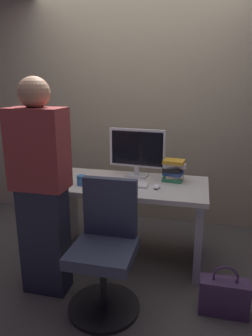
{
  "coord_description": "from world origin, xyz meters",
  "views": [
    {
      "loc": [
        0.61,
        -2.59,
        1.59
      ],
      "look_at": [
        0.0,
        -0.05,
        0.88
      ],
      "focal_mm": 33.24,
      "sensor_mm": 36.0,
      "label": 1
    }
  ],
  "objects_px": {
    "desk": "(127,206)",
    "office_chair": "(105,252)",
    "mouse": "(156,187)",
    "person_at_desk": "(41,189)",
    "handbag": "(224,296)",
    "cup_near_keyboard": "(81,180)",
    "monitor": "(137,150)",
    "keyboard": "(123,184)",
    "book_stack": "(173,170)"
  },
  "relations": [
    {
      "from": "desk",
      "to": "office_chair",
      "type": "xyz_separation_m",
      "value": [
        0.01,
        -0.7,
        -0.07
      ]
    },
    {
      "from": "desk",
      "to": "mouse",
      "type": "bearing_deg",
      "value": -19.0
    },
    {
      "from": "person_at_desk",
      "to": "handbag",
      "type": "xyz_separation_m",
      "value": [
        1.34,
        0.04,
        -0.7
      ]
    },
    {
      "from": "mouse",
      "to": "cup_near_keyboard",
      "type": "distance_m",
      "value": 0.66
    },
    {
      "from": "mouse",
      "to": "cup_near_keyboard",
      "type": "bearing_deg",
      "value": -174.61
    },
    {
      "from": "mouse",
      "to": "cup_near_keyboard",
      "type": "height_order",
      "value": "cup_near_keyboard"
    },
    {
      "from": "desk",
      "to": "handbag",
      "type": "xyz_separation_m",
      "value": [
        0.84,
        -0.6,
        -0.37
      ]
    },
    {
      "from": "cup_near_keyboard",
      "to": "handbag",
      "type": "height_order",
      "value": "cup_near_keyboard"
    },
    {
      "from": "office_chair",
      "to": "cup_near_keyboard",
      "type": "xyz_separation_m",
      "value": [
        -0.38,
        0.55,
        0.34
      ]
    },
    {
      "from": "office_chair",
      "to": "handbag",
      "type": "relative_size",
      "value": 2.49
    },
    {
      "from": "desk",
      "to": "person_at_desk",
      "type": "height_order",
      "value": "person_at_desk"
    },
    {
      "from": "desk",
      "to": "office_chair",
      "type": "distance_m",
      "value": 0.71
    },
    {
      "from": "office_chair",
      "to": "cup_near_keyboard",
      "type": "distance_m",
      "value": 0.75
    },
    {
      "from": "desk",
      "to": "monitor",
      "type": "bearing_deg",
      "value": 78.67
    },
    {
      "from": "monitor",
      "to": "handbag",
      "type": "height_order",
      "value": "monitor"
    },
    {
      "from": "desk",
      "to": "person_at_desk",
      "type": "xyz_separation_m",
      "value": [
        -0.5,
        -0.64,
        0.34
      ]
    },
    {
      "from": "desk",
      "to": "mouse",
      "type": "xyz_separation_m",
      "value": [
        0.28,
        -0.1,
        0.24
      ]
    },
    {
      "from": "monitor",
      "to": "handbag",
      "type": "relative_size",
      "value": 1.43
    },
    {
      "from": "person_at_desk",
      "to": "keyboard",
      "type": "relative_size",
      "value": 3.81
    },
    {
      "from": "person_at_desk",
      "to": "mouse",
      "type": "relative_size",
      "value": 16.39
    },
    {
      "from": "keyboard",
      "to": "cup_near_keyboard",
      "type": "distance_m",
      "value": 0.37
    },
    {
      "from": "desk",
      "to": "office_chair",
      "type": "height_order",
      "value": "office_chair"
    },
    {
      "from": "desk",
      "to": "cup_near_keyboard",
      "type": "bearing_deg",
      "value": -157.38
    },
    {
      "from": "monitor",
      "to": "desk",
      "type": "bearing_deg",
      "value": -101.33
    },
    {
      "from": "person_at_desk",
      "to": "handbag",
      "type": "height_order",
      "value": "person_at_desk"
    },
    {
      "from": "monitor",
      "to": "mouse",
      "type": "height_order",
      "value": "monitor"
    },
    {
      "from": "office_chair",
      "to": "person_at_desk",
      "type": "bearing_deg",
      "value": 172.4
    },
    {
      "from": "keyboard",
      "to": "book_stack",
      "type": "height_order",
      "value": "book_stack"
    },
    {
      "from": "person_at_desk",
      "to": "monitor",
      "type": "height_order",
      "value": "person_at_desk"
    },
    {
      "from": "keyboard",
      "to": "mouse",
      "type": "distance_m",
      "value": 0.3
    },
    {
      "from": "desk",
      "to": "person_at_desk",
      "type": "relative_size",
      "value": 0.87
    },
    {
      "from": "keyboard",
      "to": "handbag",
      "type": "bearing_deg",
      "value": -32.37
    },
    {
      "from": "person_at_desk",
      "to": "keyboard",
      "type": "bearing_deg",
      "value": 49.33
    },
    {
      "from": "keyboard",
      "to": "book_stack",
      "type": "relative_size",
      "value": 2.02
    },
    {
      "from": "office_chair",
      "to": "mouse",
      "type": "bearing_deg",
      "value": 65.95
    },
    {
      "from": "book_stack",
      "to": "mouse",
      "type": "bearing_deg",
      "value": -115.86
    },
    {
      "from": "office_chair",
      "to": "desk",
      "type": "bearing_deg",
      "value": 90.52
    },
    {
      "from": "office_chair",
      "to": "keyboard",
      "type": "distance_m",
      "value": 0.7
    },
    {
      "from": "desk",
      "to": "monitor",
      "type": "height_order",
      "value": "monitor"
    },
    {
      "from": "keyboard",
      "to": "cup_near_keyboard",
      "type": "bearing_deg",
      "value": -168.47
    },
    {
      "from": "mouse",
      "to": "cup_near_keyboard",
      "type": "relative_size",
      "value": 1.15
    },
    {
      "from": "monitor",
      "to": "mouse",
      "type": "bearing_deg",
      "value": -52.55
    },
    {
      "from": "handbag",
      "to": "mouse",
      "type": "bearing_deg",
      "value": 138.41
    },
    {
      "from": "office_chair",
      "to": "keyboard",
      "type": "relative_size",
      "value": 2.19
    },
    {
      "from": "desk",
      "to": "handbag",
      "type": "height_order",
      "value": "desk"
    },
    {
      "from": "office_chair",
      "to": "handbag",
      "type": "distance_m",
      "value": 0.89
    },
    {
      "from": "person_at_desk",
      "to": "keyboard",
      "type": "xyz_separation_m",
      "value": [
        0.48,
        0.56,
        -0.1
      ]
    },
    {
      "from": "mouse",
      "to": "book_stack",
      "type": "height_order",
      "value": "book_stack"
    },
    {
      "from": "office_chair",
      "to": "person_at_desk",
      "type": "relative_size",
      "value": 0.57
    },
    {
      "from": "handbag",
      "to": "cup_near_keyboard",
      "type": "bearing_deg",
      "value": 160.14
    }
  ]
}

